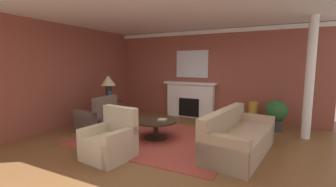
{
  "coord_description": "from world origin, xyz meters",
  "views": [
    {
      "loc": [
        2.26,
        -4.37,
        1.77
      ],
      "look_at": [
        -0.46,
        1.01,
        1.0
      ],
      "focal_mm": 24.48,
      "sensor_mm": 36.0,
      "label": 1
    }
  ],
  "objects_px": {
    "coffee_table": "(156,125)",
    "potted_plant": "(276,113)",
    "table_lamp": "(108,83)",
    "fireplace": "(190,101)",
    "sofa": "(238,138)",
    "vase_tall_corner": "(253,114)",
    "vase_on_side_table": "(110,96)",
    "armchair_facing_fireplace": "(110,142)",
    "mantel_mirror": "(192,64)",
    "armchair_near_window": "(98,120)",
    "side_table": "(109,110)"
  },
  "relations": [
    {
      "from": "fireplace",
      "to": "table_lamp",
      "type": "distance_m",
      "value": 2.73
    },
    {
      "from": "table_lamp",
      "to": "vase_tall_corner",
      "type": "height_order",
      "value": "table_lamp"
    },
    {
      "from": "armchair_near_window",
      "to": "armchair_facing_fireplace",
      "type": "xyz_separation_m",
      "value": [
        1.5,
        -1.24,
        0.0
      ]
    },
    {
      "from": "vase_on_side_table",
      "to": "side_table",
      "type": "bearing_deg",
      "value": 141.34
    },
    {
      "from": "fireplace",
      "to": "potted_plant",
      "type": "xyz_separation_m",
      "value": [
        2.63,
        -0.49,
        -0.07
      ]
    },
    {
      "from": "fireplace",
      "to": "side_table",
      "type": "distance_m",
      "value": 2.66
    },
    {
      "from": "mantel_mirror",
      "to": "vase_tall_corner",
      "type": "relative_size",
      "value": 1.56
    },
    {
      "from": "sofa",
      "to": "armchair_facing_fireplace",
      "type": "bearing_deg",
      "value": -147.63
    },
    {
      "from": "vase_tall_corner",
      "to": "coffee_table",
      "type": "bearing_deg",
      "value": -131.78
    },
    {
      "from": "armchair_facing_fireplace",
      "to": "vase_on_side_table",
      "type": "height_order",
      "value": "vase_on_side_table"
    },
    {
      "from": "side_table",
      "to": "vase_tall_corner",
      "type": "height_order",
      "value": "vase_tall_corner"
    },
    {
      "from": "mantel_mirror",
      "to": "sofa",
      "type": "distance_m",
      "value": 3.64
    },
    {
      "from": "vase_on_side_table",
      "to": "mantel_mirror",
      "type": "bearing_deg",
      "value": 50.84
    },
    {
      "from": "armchair_near_window",
      "to": "side_table",
      "type": "bearing_deg",
      "value": 108.99
    },
    {
      "from": "coffee_table",
      "to": "table_lamp",
      "type": "bearing_deg",
      "value": 162.9
    },
    {
      "from": "coffee_table",
      "to": "potted_plant",
      "type": "distance_m",
      "value": 3.23
    },
    {
      "from": "armchair_facing_fireplace",
      "to": "potted_plant",
      "type": "xyz_separation_m",
      "value": [
        2.74,
        3.38,
        0.19
      ]
    },
    {
      "from": "table_lamp",
      "to": "potted_plant",
      "type": "bearing_deg",
      "value": 17.08
    },
    {
      "from": "armchair_facing_fireplace",
      "to": "coffee_table",
      "type": "bearing_deg",
      "value": 82.05
    },
    {
      "from": "potted_plant",
      "to": "vase_on_side_table",
      "type": "bearing_deg",
      "value": -160.95
    },
    {
      "from": "fireplace",
      "to": "table_lamp",
      "type": "relative_size",
      "value": 2.4
    },
    {
      "from": "fireplace",
      "to": "side_table",
      "type": "relative_size",
      "value": 2.57
    },
    {
      "from": "coffee_table",
      "to": "side_table",
      "type": "xyz_separation_m",
      "value": [
        -1.96,
        0.6,
        0.06
      ]
    },
    {
      "from": "sofa",
      "to": "table_lamp",
      "type": "height_order",
      "value": "table_lamp"
    },
    {
      "from": "side_table",
      "to": "potted_plant",
      "type": "bearing_deg",
      "value": 17.08
    },
    {
      "from": "mantel_mirror",
      "to": "armchair_near_window",
      "type": "distance_m",
      "value": 3.52
    },
    {
      "from": "fireplace",
      "to": "vase_on_side_table",
      "type": "xyz_separation_m",
      "value": [
        -1.72,
        -2.0,
        0.28
      ]
    },
    {
      "from": "armchair_facing_fireplace",
      "to": "coffee_table",
      "type": "xyz_separation_m",
      "value": [
        0.19,
        1.39,
        0.03
      ]
    },
    {
      "from": "side_table",
      "to": "vase_tall_corner",
      "type": "distance_m",
      "value": 4.21
    },
    {
      "from": "table_lamp",
      "to": "vase_on_side_table",
      "type": "xyz_separation_m",
      "value": [
        0.15,
        -0.12,
        -0.38
      ]
    },
    {
      "from": "sofa",
      "to": "vase_tall_corner",
      "type": "distance_m",
      "value": 2.23
    },
    {
      "from": "armchair_facing_fireplace",
      "to": "table_lamp",
      "type": "bearing_deg",
      "value": 131.5
    },
    {
      "from": "table_lamp",
      "to": "vase_tall_corner",
      "type": "relative_size",
      "value": 1.06
    },
    {
      "from": "armchair_facing_fireplace",
      "to": "coffee_table",
      "type": "height_order",
      "value": "armchair_facing_fireplace"
    },
    {
      "from": "vase_tall_corner",
      "to": "side_table",
      "type": "bearing_deg",
      "value": -158.02
    },
    {
      "from": "vase_tall_corner",
      "to": "sofa",
      "type": "bearing_deg",
      "value": -90.77
    },
    {
      "from": "armchair_near_window",
      "to": "mantel_mirror",
      "type": "bearing_deg",
      "value": 59.67
    },
    {
      "from": "fireplace",
      "to": "potted_plant",
      "type": "relative_size",
      "value": 2.16
    },
    {
      "from": "fireplace",
      "to": "vase_tall_corner",
      "type": "height_order",
      "value": "fireplace"
    },
    {
      "from": "armchair_facing_fireplace",
      "to": "potted_plant",
      "type": "relative_size",
      "value": 1.14
    },
    {
      "from": "mantel_mirror",
      "to": "table_lamp",
      "type": "xyz_separation_m",
      "value": [
        -1.87,
        -2.0,
        -0.55
      ]
    },
    {
      "from": "fireplace",
      "to": "sofa",
      "type": "xyz_separation_m",
      "value": [
        2.0,
        -2.53,
        -0.26
      ]
    },
    {
      "from": "fireplace",
      "to": "coffee_table",
      "type": "height_order",
      "value": "fireplace"
    },
    {
      "from": "sofa",
      "to": "armchair_near_window",
      "type": "bearing_deg",
      "value": -178.36
    },
    {
      "from": "fireplace",
      "to": "armchair_facing_fireplace",
      "type": "height_order",
      "value": "fireplace"
    },
    {
      "from": "coffee_table",
      "to": "vase_tall_corner",
      "type": "bearing_deg",
      "value": 48.22
    },
    {
      "from": "mantel_mirror",
      "to": "vase_on_side_table",
      "type": "height_order",
      "value": "mantel_mirror"
    },
    {
      "from": "mantel_mirror",
      "to": "armchair_facing_fireplace",
      "type": "distance_m",
      "value": 4.26
    },
    {
      "from": "vase_tall_corner",
      "to": "potted_plant",
      "type": "bearing_deg",
      "value": -17.76
    },
    {
      "from": "sofa",
      "to": "vase_tall_corner",
      "type": "xyz_separation_m",
      "value": [
        0.03,
        2.23,
        0.06
      ]
    }
  ]
}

